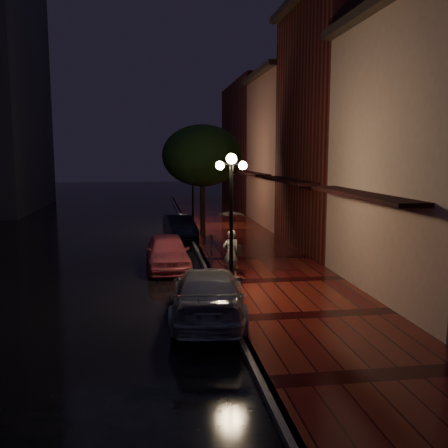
{
  "coord_description": "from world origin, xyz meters",
  "views": [
    {
      "loc": [
        -2.09,
        -19.99,
        4.46
      ],
      "look_at": [
        1.06,
        1.36,
        1.4
      ],
      "focal_mm": 40.0,
      "sensor_mm": 36.0,
      "label": 1
    }
  ],
  "objects_px": {
    "streetlamp_near": "(231,215)",
    "navy_car": "(180,227)",
    "streetlamp_far": "(193,186)",
    "street_tree": "(202,158)",
    "silver_car": "(208,294)",
    "pink_car": "(167,252)",
    "woman_with_umbrella": "(231,233)",
    "parking_meter": "(211,248)"
  },
  "relations": [
    {
      "from": "streetlamp_near",
      "to": "parking_meter",
      "type": "height_order",
      "value": "streetlamp_near"
    },
    {
      "from": "pink_car",
      "to": "woman_with_umbrella",
      "type": "distance_m",
      "value": 3.2
    },
    {
      "from": "streetlamp_near",
      "to": "streetlamp_far",
      "type": "distance_m",
      "value": 14.0
    },
    {
      "from": "streetlamp_near",
      "to": "street_tree",
      "type": "height_order",
      "value": "street_tree"
    },
    {
      "from": "streetlamp_far",
      "to": "street_tree",
      "type": "relative_size",
      "value": 0.74
    },
    {
      "from": "pink_car",
      "to": "navy_car",
      "type": "xyz_separation_m",
      "value": [
        0.89,
        7.05,
        -0.06
      ]
    },
    {
      "from": "pink_car",
      "to": "parking_meter",
      "type": "bearing_deg",
      "value": -22.57
    },
    {
      "from": "streetlamp_near",
      "to": "pink_car",
      "type": "relative_size",
      "value": 1.07
    },
    {
      "from": "silver_car",
      "to": "woman_with_umbrella",
      "type": "distance_m",
      "value": 4.26
    },
    {
      "from": "pink_car",
      "to": "navy_car",
      "type": "height_order",
      "value": "pink_car"
    },
    {
      "from": "navy_car",
      "to": "streetlamp_near",
      "type": "bearing_deg",
      "value": -91.78
    },
    {
      "from": "parking_meter",
      "to": "streetlamp_near",
      "type": "bearing_deg",
      "value": -63.93
    },
    {
      "from": "street_tree",
      "to": "woman_with_umbrella",
      "type": "relative_size",
      "value": 2.48
    },
    {
      "from": "pink_car",
      "to": "silver_car",
      "type": "relative_size",
      "value": 0.83
    },
    {
      "from": "streetlamp_far",
      "to": "silver_car",
      "type": "bearing_deg",
      "value": -93.4
    },
    {
      "from": "streetlamp_near",
      "to": "street_tree",
      "type": "xyz_separation_m",
      "value": [
        0.26,
        10.99,
        1.64
      ]
    },
    {
      "from": "street_tree",
      "to": "silver_car",
      "type": "distance_m",
      "value": 13.51
    },
    {
      "from": "streetlamp_near",
      "to": "pink_car",
      "type": "distance_m",
      "value": 4.88
    },
    {
      "from": "streetlamp_near",
      "to": "woman_with_umbrella",
      "type": "height_order",
      "value": "streetlamp_near"
    },
    {
      "from": "streetlamp_near",
      "to": "parking_meter",
      "type": "xyz_separation_m",
      "value": [
        -0.2,
        3.48,
        -1.7
      ]
    },
    {
      "from": "streetlamp_far",
      "to": "silver_car",
      "type": "relative_size",
      "value": 0.9
    },
    {
      "from": "street_tree",
      "to": "woman_with_umbrella",
      "type": "bearing_deg",
      "value": -89.67
    },
    {
      "from": "street_tree",
      "to": "parking_meter",
      "type": "relative_size",
      "value": 4.67
    },
    {
      "from": "street_tree",
      "to": "streetlamp_near",
      "type": "bearing_deg",
      "value": -91.35
    },
    {
      "from": "streetlamp_near",
      "to": "woman_with_umbrella",
      "type": "relative_size",
      "value": 1.84
    },
    {
      "from": "street_tree",
      "to": "pink_car",
      "type": "relative_size",
      "value": 1.45
    },
    {
      "from": "navy_car",
      "to": "silver_car",
      "type": "distance_m",
      "value": 13.13
    },
    {
      "from": "silver_car",
      "to": "streetlamp_far",
      "type": "bearing_deg",
      "value": -86.92
    },
    {
      "from": "navy_car",
      "to": "silver_car",
      "type": "xyz_separation_m",
      "value": [
        0.0,
        -13.13,
        0.07
      ]
    },
    {
      "from": "silver_car",
      "to": "parking_meter",
      "type": "xyz_separation_m",
      "value": [
        0.75,
        5.47,
        0.21
      ]
    },
    {
      "from": "pink_car",
      "to": "parking_meter",
      "type": "xyz_separation_m",
      "value": [
        1.64,
        -0.62,
        0.22
      ]
    },
    {
      "from": "navy_car",
      "to": "woman_with_umbrella",
      "type": "bearing_deg",
      "value": -88.85
    },
    {
      "from": "navy_car",
      "to": "parking_meter",
      "type": "height_order",
      "value": "parking_meter"
    },
    {
      "from": "street_tree",
      "to": "navy_car",
      "type": "height_order",
      "value": "street_tree"
    },
    {
      "from": "streetlamp_far",
      "to": "woman_with_umbrella",
      "type": "relative_size",
      "value": 1.84
    },
    {
      "from": "silver_car",
      "to": "parking_meter",
      "type": "distance_m",
      "value": 5.53
    },
    {
      "from": "pink_car",
      "to": "navy_car",
      "type": "distance_m",
      "value": 7.1
    },
    {
      "from": "woman_with_umbrella",
      "to": "parking_meter",
      "type": "height_order",
      "value": "woman_with_umbrella"
    },
    {
      "from": "streetlamp_near",
      "to": "navy_car",
      "type": "xyz_separation_m",
      "value": [
        -0.95,
        11.14,
        -1.97
      ]
    },
    {
      "from": "street_tree",
      "to": "navy_car",
      "type": "bearing_deg",
      "value": 172.79
    },
    {
      "from": "woman_with_umbrella",
      "to": "streetlamp_near",
      "type": "bearing_deg",
      "value": 72.0
    },
    {
      "from": "streetlamp_far",
      "to": "navy_car",
      "type": "xyz_separation_m",
      "value": [
        -0.95,
        -2.86,
        -1.97
      ]
    }
  ]
}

